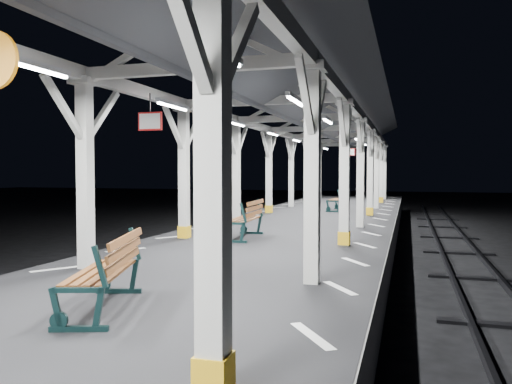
% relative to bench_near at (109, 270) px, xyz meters
% --- Properties ---
extents(ground, '(120.00, 120.00, 0.00)m').
position_rel_bench_near_xyz_m(ground, '(0.11, 4.16, -1.50)').
color(ground, black).
rests_on(ground, ground).
extents(platform, '(6.00, 50.00, 1.00)m').
position_rel_bench_near_xyz_m(platform, '(0.11, 4.16, -1.00)').
color(platform, black).
rests_on(platform, ground).
extents(hazard_stripes_left, '(1.00, 48.00, 0.01)m').
position_rel_bench_near_xyz_m(hazard_stripes_left, '(-2.34, 4.16, -0.50)').
color(hazard_stripes_left, silver).
rests_on(hazard_stripes_left, platform).
extents(hazard_stripes_right, '(1.00, 48.00, 0.01)m').
position_rel_bench_near_xyz_m(hazard_stripes_right, '(2.56, 4.16, -0.50)').
color(hazard_stripes_right, silver).
rests_on(hazard_stripes_right, platform).
extents(track_left, '(2.20, 60.00, 0.16)m').
position_rel_bench_near_xyz_m(track_left, '(-4.89, 4.16, -1.42)').
color(track_left, '#2D2D33').
rests_on(track_left, ground).
extents(track_right, '(2.20, 60.00, 0.16)m').
position_rel_bench_near_xyz_m(track_right, '(5.11, 4.16, -1.42)').
color(track_right, '#2D2D33').
rests_on(track_right, ground).
extents(canopy, '(5.40, 49.00, 4.65)m').
position_rel_bench_near_xyz_m(canopy, '(0.11, 4.15, 3.06)').
color(canopy, beige).
rests_on(canopy, platform).
extents(bench_near, '(1.13, 1.84, 0.94)m').
position_rel_bench_near_xyz_m(bench_near, '(0.00, 0.00, 0.00)').
color(bench_near, '#0F2829').
rests_on(bench_near, platform).
extents(bench_mid, '(0.77, 1.83, 0.97)m').
position_rel_bench_near_xyz_m(bench_mid, '(-0.41, 6.74, 0.02)').
color(bench_mid, '#0F2829').
rests_on(bench_mid, platform).
extents(bench_far, '(0.78, 1.82, 0.97)m').
position_rel_bench_near_xyz_m(bench_far, '(0.68, 16.41, 0.02)').
color(bench_far, '#0F2829').
rests_on(bench_far, platform).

